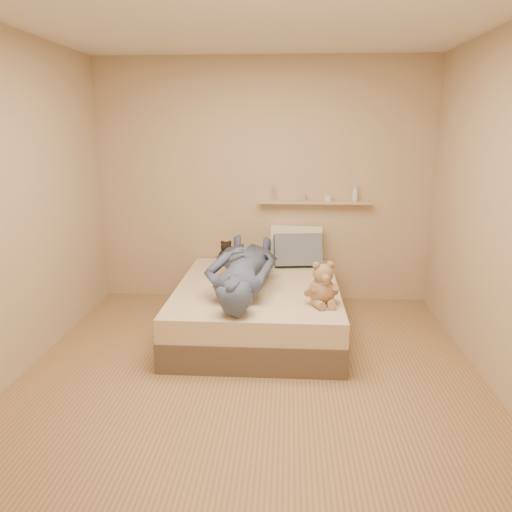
# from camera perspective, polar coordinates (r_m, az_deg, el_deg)

# --- Properties ---
(room) EXTENTS (3.80, 3.80, 3.80)m
(room) POSITION_cam_1_polar(r_m,az_deg,el_deg) (3.56, -0.68, 5.19)
(room) COLOR #9F7C52
(room) RESTS_ON ground
(bed) EXTENTS (1.50, 1.90, 0.45)m
(bed) POSITION_cam_1_polar(r_m,az_deg,el_deg) (4.74, 0.22, -5.91)
(bed) COLOR brown
(bed) RESTS_ON floor
(game_console) EXTENTS (0.19, 0.08, 0.06)m
(game_console) POSITION_cam_1_polar(r_m,az_deg,el_deg) (4.15, -2.71, -3.23)
(game_console) COLOR #AEB1B5
(game_console) RESTS_ON bed
(teddy_bear) EXTENTS (0.30, 0.30, 0.37)m
(teddy_bear) POSITION_cam_1_polar(r_m,az_deg,el_deg) (4.15, 7.61, -3.51)
(teddy_bear) COLOR #9C6F55
(teddy_bear) RESTS_ON bed
(dark_plush) EXTENTS (0.17, 0.17, 0.27)m
(dark_plush) POSITION_cam_1_polar(r_m,az_deg,el_deg) (5.32, -3.42, 0.19)
(dark_plush) COLOR black
(dark_plush) RESTS_ON bed
(pillow_cream) EXTENTS (0.57, 0.29, 0.42)m
(pillow_cream) POSITION_cam_1_polar(r_m,az_deg,el_deg) (5.41, 4.65, 1.32)
(pillow_cream) COLOR beige
(pillow_cream) RESTS_ON bed
(pillow_grey) EXTENTS (0.53, 0.31, 0.37)m
(pillow_grey) POSITION_cam_1_polar(r_m,az_deg,el_deg) (5.28, 4.81, 0.66)
(pillow_grey) COLOR slate
(pillow_grey) RESTS_ON bed
(person) EXTENTS (0.64, 1.69, 0.40)m
(person) POSITION_cam_1_polar(r_m,az_deg,el_deg) (4.52, -1.53, -1.22)
(person) COLOR #404B65
(person) RESTS_ON bed
(wall_shelf) EXTENTS (1.20, 0.12, 0.03)m
(wall_shelf) POSITION_cam_1_polar(r_m,az_deg,el_deg) (5.41, 6.69, 6.13)
(wall_shelf) COLOR tan
(wall_shelf) RESTS_ON wall_back
(shelf_bottles) EXTENTS (0.92, 0.08, 0.18)m
(shelf_bottles) POSITION_cam_1_polar(r_m,az_deg,el_deg) (5.41, 8.71, 6.92)
(shelf_bottles) COLOR silver
(shelf_bottles) RESTS_ON wall_shelf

